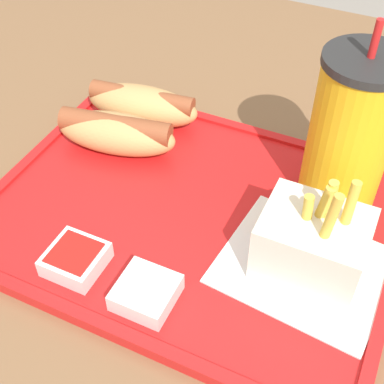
{
  "coord_description": "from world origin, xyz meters",
  "views": [
    {
      "loc": [
        0.15,
        -0.36,
        1.16
      ],
      "look_at": [
        -0.01,
        -0.01,
        0.78
      ],
      "focal_mm": 50.0,
      "sensor_mm": 36.0,
      "label": 1
    }
  ],
  "objects_px": {
    "fries_carton": "(313,243)",
    "hot_dog_far": "(142,104)",
    "hot_dog_near": "(116,132)",
    "sauce_cup_mayo": "(146,292)",
    "sauce_cup_ketchup": "(75,259)",
    "soda_cup": "(351,132)"
  },
  "relations": [
    {
      "from": "soda_cup",
      "to": "sauce_cup_ketchup",
      "type": "distance_m",
      "value": 0.29
    },
    {
      "from": "soda_cup",
      "to": "sauce_cup_ketchup",
      "type": "relative_size",
      "value": 3.92
    },
    {
      "from": "hot_dog_far",
      "to": "sauce_cup_mayo",
      "type": "height_order",
      "value": "hot_dog_far"
    },
    {
      "from": "hot_dog_near",
      "to": "sauce_cup_mayo",
      "type": "relative_size",
      "value": 2.89
    },
    {
      "from": "soda_cup",
      "to": "fries_carton",
      "type": "bearing_deg",
      "value": -89.45
    },
    {
      "from": "fries_carton",
      "to": "hot_dog_far",
      "type": "bearing_deg",
      "value": 151.87
    },
    {
      "from": "soda_cup",
      "to": "hot_dog_near",
      "type": "bearing_deg",
      "value": -171.83
    },
    {
      "from": "fries_carton",
      "to": "sauce_cup_mayo",
      "type": "bearing_deg",
      "value": -141.07
    },
    {
      "from": "soda_cup",
      "to": "sauce_cup_mayo",
      "type": "distance_m",
      "value": 0.25
    },
    {
      "from": "fries_carton",
      "to": "sauce_cup_ketchup",
      "type": "height_order",
      "value": "fries_carton"
    },
    {
      "from": "soda_cup",
      "to": "hot_dog_far",
      "type": "distance_m",
      "value": 0.26
    },
    {
      "from": "soda_cup",
      "to": "fries_carton",
      "type": "distance_m",
      "value": 0.12
    },
    {
      "from": "hot_dog_far",
      "to": "hot_dog_near",
      "type": "bearing_deg",
      "value": -90.0
    },
    {
      "from": "hot_dog_near",
      "to": "sauce_cup_ketchup",
      "type": "bearing_deg",
      "value": -72.18
    },
    {
      "from": "hot_dog_far",
      "to": "hot_dog_near",
      "type": "xyz_separation_m",
      "value": [
        0.0,
        -0.06,
        0.0
      ]
    },
    {
      "from": "hot_dog_near",
      "to": "hot_dog_far",
      "type": "bearing_deg",
      "value": 90.0
    },
    {
      "from": "hot_dog_near",
      "to": "sauce_cup_mayo",
      "type": "height_order",
      "value": "hot_dog_near"
    },
    {
      "from": "fries_carton",
      "to": "sauce_cup_ketchup",
      "type": "distance_m",
      "value": 0.22
    },
    {
      "from": "sauce_cup_mayo",
      "to": "fries_carton",
      "type": "bearing_deg",
      "value": 38.93
    },
    {
      "from": "soda_cup",
      "to": "fries_carton",
      "type": "xyz_separation_m",
      "value": [
        0.0,
        -0.11,
        -0.05
      ]
    },
    {
      "from": "sauce_cup_ketchup",
      "to": "fries_carton",
      "type": "bearing_deg",
      "value": 25.0
    },
    {
      "from": "soda_cup",
      "to": "fries_carton",
      "type": "relative_size",
      "value": 1.79
    }
  ]
}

